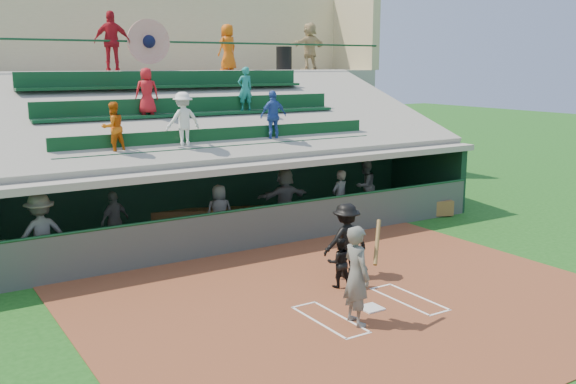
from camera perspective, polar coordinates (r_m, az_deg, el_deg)
ground at (r=13.22m, az=7.37°, el=-10.33°), size 100.00×100.00×0.00m
dirt_slab at (r=13.58m, az=6.01°, el=-9.66°), size 11.00×9.00×0.02m
home_plate at (r=13.21m, az=7.37°, el=-10.19°), size 0.43×0.43×0.03m
batters_box_chalk at (r=13.22m, az=7.37°, el=-10.24°), size 2.65×1.85×0.01m
dugout_floor at (r=18.63m, az=-5.98°, el=-3.79°), size 16.00×3.50×0.04m
concourse_slab at (r=24.37m, az=-13.20°, el=5.00°), size 20.00×3.00×4.60m
grandstand at (r=21.59m, az=-10.58°, el=4.23°), size 20.40×10.40×7.80m
batter_at_plate at (r=12.16m, az=6.13°, el=-7.34°), size 0.89×0.79×1.95m
catcher at (r=14.19m, az=4.59°, el=-6.27°), size 0.67×0.61×1.12m
home_umpire at (r=14.84m, az=5.18°, el=-4.27°), size 1.16×0.73×1.72m
dugout_bench at (r=19.69m, az=-7.68°, el=-2.22°), size 15.09×6.57×0.48m
dugout_player_a at (r=15.92m, az=-21.11°, el=-3.51°), size 1.30×0.83×1.90m
dugout_player_b at (r=17.48m, az=-15.15°, el=-2.45°), size 0.98×0.73×1.55m
dugout_player_c at (r=17.83m, az=-6.12°, el=-1.83°), size 0.84×0.62×1.56m
dugout_player_d at (r=19.09m, az=-0.29°, el=-0.54°), size 1.68×0.62×1.78m
dugout_player_e at (r=19.46m, az=4.62°, el=-0.50°), size 0.69×0.53×1.68m
dugout_player_f at (r=21.43m, az=6.87°, el=0.56°), size 0.94×0.80×1.69m
trash_bin at (r=26.27m, az=-0.36°, el=11.78°), size 0.62×0.62×0.93m
concourse_staff_a at (r=22.58m, az=-15.37°, el=12.79°), size 1.25×0.82×1.98m
concourse_staff_b at (r=24.67m, az=-5.39°, el=12.67°), size 0.97×0.80×1.72m
concourse_staff_c at (r=27.15m, az=1.93°, el=12.82°), size 1.85×0.77×1.94m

